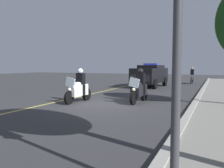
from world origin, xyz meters
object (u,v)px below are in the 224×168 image
cyclist_background (192,76)px  police_suv (150,75)px  police_motorcycle_lead_right (139,89)px  police_motorcycle_lead_left (78,88)px

cyclist_background → police_suv: bearing=-29.8°
police_motorcycle_lead_right → police_suv: bearing=-168.5°
police_suv → police_motorcycle_lead_right: bearing=11.5°
police_motorcycle_lead_left → police_suv: (-9.76, 1.08, 0.37)m
police_motorcycle_lead_left → police_suv: police_suv is taller
police_motorcycle_lead_right → cyclist_background: (-13.81, 1.26, 0.14)m
police_motorcycle_lead_right → cyclist_background: size_ratio=1.22×
police_suv → cyclist_background: 6.05m
cyclist_background → police_motorcycle_lead_left: bearing=-15.2°
police_suv → cyclist_background: police_suv is taller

